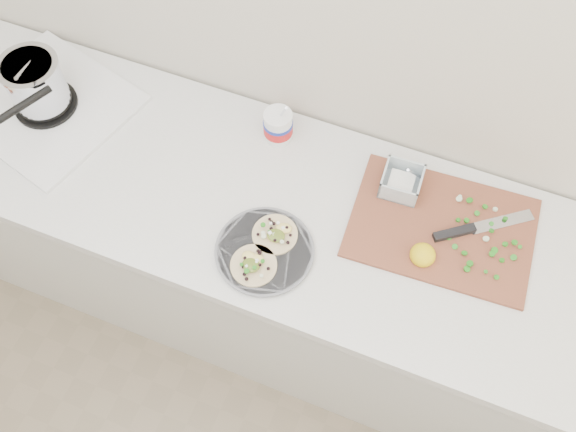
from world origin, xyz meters
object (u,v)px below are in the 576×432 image
at_px(taco_plate, 264,250).
at_px(tub, 279,124).
at_px(cutboard, 440,221).
at_px(stove, 40,92).

bearing_deg(taco_plate, tub, 106.29).
bearing_deg(taco_plate, cutboard, 32.01).
distance_m(stove, tub, 0.74).
height_order(stove, tub, stove).
distance_m(stove, taco_plate, 0.86).
distance_m(taco_plate, tub, 0.40).
height_order(tub, cutboard, tub).
bearing_deg(taco_plate, stove, 165.44).
relative_size(tub, cutboard, 0.38).
bearing_deg(tub, cutboard, -12.20).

